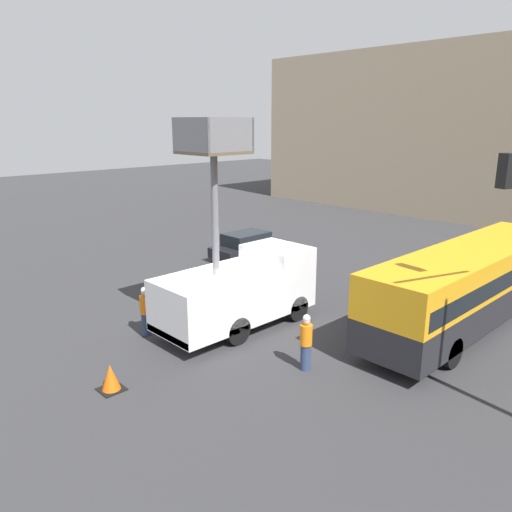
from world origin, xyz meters
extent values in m
plane|color=#333335|center=(0.00, 0.00, 0.00)|extent=(120.00, 120.00, 0.00)
cube|color=white|center=(0.58, 2.31, 1.60)|extent=(2.44, 1.84, 2.31)
cube|color=white|center=(0.58, -0.75, 1.35)|extent=(2.44, 4.29, 1.82)
cube|color=red|center=(0.58, -2.85, 0.59)|extent=(2.39, 0.10, 0.24)
cylinder|color=black|center=(-0.49, 2.31, 0.49)|extent=(0.30, 0.99, 0.99)
cylinder|color=black|center=(1.65, 2.31, 0.49)|extent=(0.30, 0.99, 0.99)
cylinder|color=black|center=(-0.49, -0.75, 0.49)|extent=(0.30, 0.99, 0.99)
cylinder|color=black|center=(1.65, -0.75, 0.49)|extent=(0.30, 0.99, 0.99)
cylinder|color=slate|center=(0.58, -0.75, 4.33)|extent=(0.24, 0.24, 4.13)
cube|color=brown|center=(0.58, -0.75, 6.45)|extent=(1.85, 1.90, 0.10)
cube|color=slate|center=(-0.30, -0.75, 7.02)|extent=(0.08, 1.90, 1.05)
cube|color=slate|center=(1.47, -0.75, 7.02)|extent=(0.08, 1.90, 1.05)
cube|color=slate|center=(0.58, 0.16, 7.02)|extent=(1.85, 0.08, 1.05)
cube|color=slate|center=(0.58, -1.66, 7.02)|extent=(1.85, 0.08, 1.05)
cube|color=#232328|center=(6.39, 6.54, 1.00)|extent=(2.52, 11.64, 1.15)
cube|color=orange|center=(6.39, 6.54, 2.28)|extent=(2.52, 11.64, 1.41)
cube|color=black|center=(6.39, 6.54, 2.07)|extent=(2.54, 11.17, 0.62)
cylinder|color=black|center=(5.28, 10.15, 0.50)|extent=(0.30, 1.00, 1.00)
cylinder|color=black|center=(5.28, 2.93, 0.50)|extent=(0.30, 1.00, 1.00)
cylinder|color=black|center=(7.50, 2.93, 0.50)|extent=(0.30, 1.00, 1.00)
cube|color=black|center=(8.64, 2.34, 6.20)|extent=(0.41, 0.41, 0.90)
sphere|color=red|center=(8.64, 2.34, 6.45)|extent=(0.20, 0.20, 0.20)
cylinder|color=navy|center=(-1.17, -2.60, 0.41)|extent=(0.32, 0.32, 0.83)
cylinder|color=orange|center=(-1.17, -2.60, 1.15)|extent=(0.38, 0.38, 0.65)
sphere|color=tan|center=(-1.17, -2.60, 1.59)|extent=(0.22, 0.22, 0.22)
sphere|color=white|center=(-1.17, -2.60, 1.69)|extent=(0.23, 0.23, 0.23)
cylinder|color=navy|center=(4.47, -0.45, 0.41)|extent=(0.32, 0.32, 0.83)
cylinder|color=orange|center=(4.47, -0.45, 1.16)|extent=(0.38, 0.38, 0.66)
sphere|color=tan|center=(4.47, -0.45, 1.60)|extent=(0.22, 0.22, 0.22)
sphere|color=white|center=(4.47, -0.45, 1.70)|extent=(0.24, 0.24, 0.24)
cube|color=black|center=(1.43, -5.38, 0.01)|extent=(0.69, 0.69, 0.03)
cone|color=#F25B0F|center=(1.43, -5.38, 0.39)|extent=(0.55, 0.55, 0.79)
cube|color=black|center=(-6.20, 7.14, 0.55)|extent=(1.85, 4.42, 0.55)
cube|color=black|center=(-6.20, 6.92, 1.15)|extent=(1.63, 2.43, 0.67)
cylinder|color=black|center=(-7.01, 8.51, 0.32)|extent=(0.22, 0.64, 0.64)
cylinder|color=black|center=(-5.40, 8.51, 0.32)|extent=(0.22, 0.64, 0.64)
cylinder|color=black|center=(-7.01, 5.77, 0.32)|extent=(0.22, 0.64, 0.64)
cylinder|color=black|center=(-5.40, 5.77, 0.32)|extent=(0.22, 0.64, 0.64)
camera|label=1|loc=(13.51, -11.22, 7.45)|focal=35.00mm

